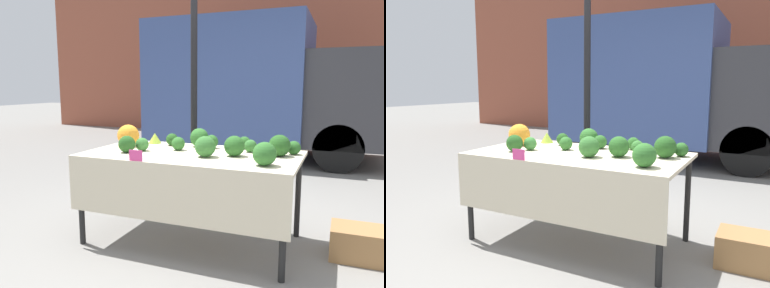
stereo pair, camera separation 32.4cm
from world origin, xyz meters
TOP-DOWN VIEW (x-y plane):
  - ground_plane at (0.00, 0.00)m, footprint 40.00×40.00m
  - building_facade at (0.00, 7.75)m, footprint 16.00×0.60m
  - tent_pole at (-0.26, 0.69)m, footprint 0.07×0.07m
  - parked_truck at (-0.33, 4.21)m, footprint 4.29×2.17m
  - market_table at (0.00, -0.07)m, footprint 1.85×0.99m
  - orange_cauliflower at (-0.70, 0.10)m, footprint 0.21×0.21m
  - romanesco_head at (-0.56, 0.37)m, footprint 0.13×0.13m
  - broccoli_head_0 at (-0.45, -0.07)m, footprint 0.12×0.12m
  - broccoli_head_1 at (0.83, 0.26)m, footprint 0.12×0.12m
  - broccoli_head_2 at (0.17, -0.12)m, footprint 0.17×0.17m
  - broccoli_head_3 at (0.38, -0.00)m, footprint 0.17×0.17m
  - broccoli_head_4 at (-0.54, -0.19)m, footprint 0.15×0.15m
  - broccoli_head_5 at (0.37, 0.38)m, footprint 0.12×0.12m
  - broccoli_head_6 at (0.46, 0.23)m, footprint 0.11×0.11m
  - broccoli_head_7 at (0.07, 0.30)m, footprint 0.13×0.13m
  - broccoli_head_8 at (-0.06, 0.34)m, footprint 0.18×0.18m
  - broccoli_head_9 at (0.69, -0.27)m, footprint 0.18×0.18m
  - broccoli_head_10 at (-0.17, 0.09)m, footprint 0.12×0.12m
  - broccoli_head_11 at (-0.34, 0.31)m, footprint 0.12×0.12m
  - broccoli_head_12 at (0.73, 0.14)m, footprint 0.18×0.18m
  - price_sign at (-0.28, -0.48)m, footprint 0.12×0.01m
  - produce_crate at (1.41, 0.17)m, footprint 0.51×0.33m

SIDE VIEW (x-z plane):
  - ground_plane at x=0.00m, z-range 0.00..0.00m
  - produce_crate at x=1.41m, z-range 0.00..0.26m
  - market_table at x=0.00m, z-range 0.31..1.11m
  - price_sign at x=-0.28m, z-range 0.80..0.88m
  - romanesco_head at x=-0.56m, z-range 0.80..0.90m
  - broccoli_head_6 at x=0.46m, z-range 0.80..0.91m
  - broccoli_head_5 at x=0.37m, z-range 0.80..0.91m
  - broccoli_head_1 at x=0.83m, z-range 0.80..0.91m
  - broccoli_head_11 at x=-0.34m, z-range 0.80..0.92m
  - broccoli_head_0 at x=-0.45m, z-range 0.80..0.92m
  - broccoli_head_10 at x=-0.17m, z-range 0.80..0.92m
  - broccoli_head_7 at x=0.07m, z-range 0.80..0.92m
  - broccoli_head_4 at x=-0.54m, z-range 0.80..0.95m
  - broccoli_head_3 at x=0.38m, z-range 0.80..0.97m
  - broccoli_head_2 at x=0.17m, z-range 0.80..0.97m
  - broccoli_head_9 at x=0.69m, z-range 0.80..0.97m
  - broccoli_head_8 at x=-0.06m, z-range 0.80..0.98m
  - broccoli_head_12 at x=0.73m, z-range 0.80..0.98m
  - orange_cauliflower at x=-0.70m, z-range 0.80..1.01m
  - parked_truck at x=-0.33m, z-range 0.07..2.63m
  - tent_pole at x=-0.26m, z-range 0.00..2.79m
  - building_facade at x=0.00m, z-range 0.00..6.58m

